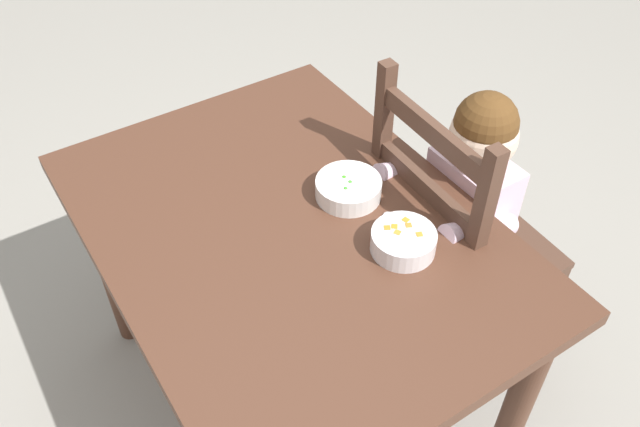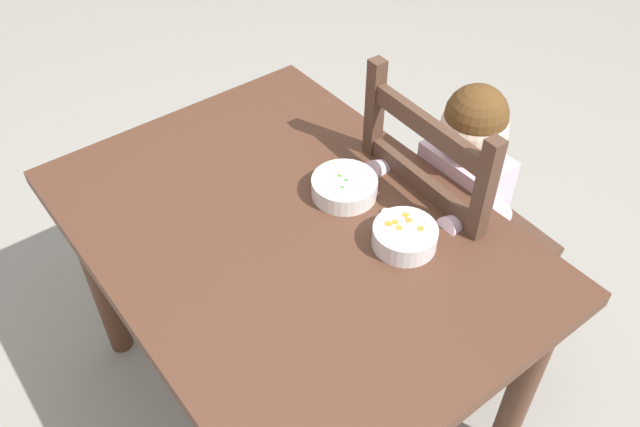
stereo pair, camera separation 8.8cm
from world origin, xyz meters
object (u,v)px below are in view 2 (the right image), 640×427
(child_figure, at_px, (454,197))
(spoon, at_px, (391,220))
(dining_table, at_px, (291,260))
(dining_chair, at_px, (446,239))
(bowl_of_peas, at_px, (344,187))
(bowl_of_carrots, at_px, (405,236))

(child_figure, height_order, spoon, child_figure)
(dining_table, bearing_deg, dining_chair, 78.68)
(dining_table, relative_size, dining_chair, 1.15)
(spoon, bearing_deg, bowl_of_peas, -169.03)
(bowl_of_peas, height_order, spoon, bowl_of_peas)
(dining_table, height_order, dining_chair, dining_chair)
(dining_chair, relative_size, spoon, 7.34)
(dining_table, relative_size, bowl_of_peas, 7.17)
(bowl_of_carrots, height_order, spoon, bowl_of_carrots)
(bowl_of_peas, bearing_deg, dining_table, -86.25)
(dining_chair, distance_m, spoon, 0.38)
(dining_chair, distance_m, bowl_of_carrots, 0.43)
(dining_table, xyz_separation_m, spoon, (0.13, 0.20, 0.12))
(dining_chair, xyz_separation_m, spoon, (0.04, -0.27, 0.26))
(dining_table, distance_m, bowl_of_carrots, 0.30)
(dining_chair, distance_m, bowl_of_peas, 0.42)
(dining_table, bearing_deg, spoon, 56.99)
(child_figure, height_order, bowl_of_peas, child_figure)
(child_figure, relative_size, bowl_of_peas, 5.99)
(bowl_of_peas, xyz_separation_m, spoon, (0.14, 0.03, -0.02))
(child_figure, bearing_deg, bowl_of_carrots, -69.87)
(dining_table, xyz_separation_m, dining_chair, (0.09, 0.47, -0.15))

